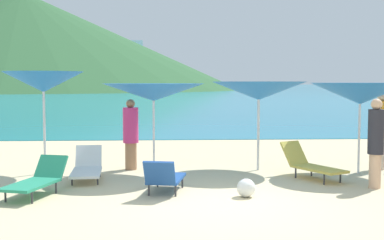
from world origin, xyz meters
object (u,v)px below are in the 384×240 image
at_px(lounge_chair_0, 311,164).
at_px(beach_ball, 246,188).
at_px(umbrella_1, 43,82).
at_px(lounge_chair_3, 87,168).
at_px(beachgoer_3, 381,128).
at_px(cruise_ship, 88,66).
at_px(umbrella_2, 154,92).
at_px(beachgoer_0, 131,133).
at_px(lounge_chair_4, 36,180).
at_px(umbrella_3, 259,91).
at_px(lounge_chair_5, 165,177).
at_px(beachgoer_2, 376,140).
at_px(umbrella_4, 360,94).

height_order(lounge_chair_0, beach_ball, lounge_chair_0).
relative_size(umbrella_1, lounge_chair_3, 1.48).
relative_size(umbrella_1, lounge_chair_0, 1.40).
distance_m(beachgoer_3, cruise_ship, 220.13).
distance_m(lounge_chair_3, cruise_ship, 219.96).
distance_m(umbrella_2, beachgoer_0, 1.35).
relative_size(umbrella_1, lounge_chair_4, 1.43).
distance_m(umbrella_1, umbrella_3, 4.93).
distance_m(lounge_chair_5, beachgoer_2, 4.17).
bearing_deg(lounge_chair_4, beachgoer_0, 77.29).
bearing_deg(beachgoer_0, umbrella_2, 109.88).
bearing_deg(lounge_chair_4, umbrella_4, 32.57).
relative_size(umbrella_4, beachgoer_3, 1.21).
distance_m(umbrella_4, beachgoer_0, 5.35).
bearing_deg(lounge_chair_5, beachgoer_0, -62.09).
xyz_separation_m(beach_ball, cruise_ship, (-35.63, 219.23, 8.86)).
height_order(umbrella_2, cruise_ship, cruise_ship).
xyz_separation_m(lounge_chair_3, lounge_chair_4, (-0.68, -1.54, 0.05)).
bearing_deg(lounge_chair_4, umbrella_3, 45.57).
relative_size(lounge_chair_4, cruise_ship, 0.03).
bearing_deg(lounge_chair_5, beachgoer_2, -165.36).
distance_m(lounge_chair_4, beachgoer_0, 3.20).
relative_size(umbrella_1, beach_ball, 6.88).
xyz_separation_m(umbrella_3, cruise_ship, (-36.36, 216.39, 7.15)).
relative_size(lounge_chair_3, lounge_chair_4, 0.96).
distance_m(lounge_chair_3, beachgoer_3, 6.90).
relative_size(umbrella_3, beach_ball, 7.17).
distance_m(lounge_chair_0, beachgoer_3, 2.38).
distance_m(lounge_chair_4, beachgoer_3, 7.90).
bearing_deg(beachgoer_3, umbrella_4, -90.89).
bearing_deg(umbrella_4, beachgoer_2, -100.13).
xyz_separation_m(umbrella_2, beach_ball, (1.71, -2.31, -1.68)).
bearing_deg(umbrella_3, lounge_chair_4, -151.01).
relative_size(lounge_chair_3, beach_ball, 4.64).
height_order(umbrella_3, lounge_chair_4, umbrella_3).
bearing_deg(beachgoer_0, cruise_ship, -98.21).
bearing_deg(umbrella_4, beachgoer_3, 36.06).
bearing_deg(cruise_ship, umbrella_3, -85.95).
xyz_separation_m(beachgoer_2, cruise_ship, (-38.27, 218.57, 8.08)).
bearing_deg(beachgoer_0, umbrella_4, 154.16).
bearing_deg(cruise_ship, umbrella_1, -87.22).
bearing_deg(umbrella_1, lounge_chair_0, -9.26).
height_order(lounge_chair_5, beachgoer_2, beachgoer_2).
bearing_deg(lounge_chair_3, umbrella_2, 13.35).
xyz_separation_m(lounge_chair_4, beach_ball, (3.81, -0.32, -0.13)).
height_order(umbrella_4, lounge_chair_4, umbrella_4).
bearing_deg(umbrella_1, lounge_chair_3, -36.42).
distance_m(lounge_chair_4, lounge_chair_5, 2.34).
bearing_deg(umbrella_1, umbrella_3, 2.28).
height_order(umbrella_3, beachgoer_0, umbrella_3).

